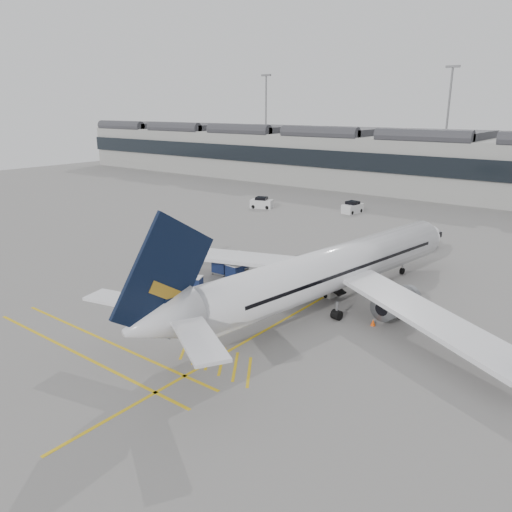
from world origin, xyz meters
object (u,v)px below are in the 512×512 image
Objects in this scene: ramp_agent_a at (276,274)px; pushback_tug at (163,274)px; airliner_main at (328,271)px; ramp_agent_b at (243,286)px; belt_loader at (317,286)px; baggage_cart_a at (194,284)px.

pushback_tug is at bearing 149.07° from ramp_agent_a.
pushback_tug is (-16.60, -4.28, -2.55)m from airliner_main.
ramp_agent_b is (-0.47, -4.54, -0.08)m from ramp_agent_a.
airliner_main is 15.19× the size of pushback_tug.
ramp_agent_b is 0.64× the size of pushback_tug.
ramp_agent_a is (-4.64, -0.37, 0.36)m from belt_loader.
baggage_cart_a is 4.63m from ramp_agent_b.
belt_loader is 2.65× the size of ramp_agent_a.
baggage_cart_a is 8.30m from ramp_agent_a.
airliner_main reaches higher than pushback_tug.
ramp_agent_a is at bearing 28.58° from pushback_tug.
ramp_agent_b is at bearing -128.21° from belt_loader.
airliner_main is 8.15× the size of belt_loader.
airliner_main is at bearing 9.62° from pushback_tug.
belt_loader is 2.91× the size of ramp_agent_b.
belt_loader is 2.59× the size of baggage_cart_a.
ramp_agent_b reaches higher than pushback_tug.
ramp_agent_a is 11.47m from pushback_tug.
airliner_main is 21.57× the size of ramp_agent_a.
pushback_tug is (-9.57, -6.31, -0.31)m from ramp_agent_a.
belt_loader is at bearing -174.84° from ramp_agent_b.
belt_loader reaches higher than baggage_cart_a.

